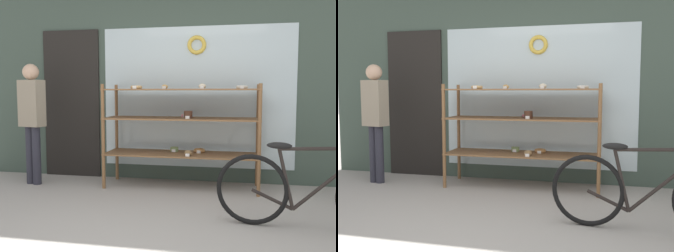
{
  "view_description": "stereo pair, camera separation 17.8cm",
  "coord_description": "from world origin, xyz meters",
  "views": [
    {
      "loc": [
        0.81,
        -2.83,
        1.22
      ],
      "look_at": [
        0.03,
        1.11,
        0.86
      ],
      "focal_mm": 40.0,
      "sensor_mm": 36.0,
      "label": 1
    },
    {
      "loc": [
        0.99,
        -2.79,
        1.22
      ],
      "look_at": [
        0.03,
        1.11,
        0.86
      ],
      "focal_mm": 40.0,
      "sensor_mm": 36.0,
      "label": 2
    }
  ],
  "objects": [
    {
      "name": "pedestrian",
      "position": [
        -1.91,
        1.65,
        0.93
      ],
      "size": [
        0.35,
        0.25,
        1.59
      ],
      "rotation": [
        0.0,
        0.0,
        -0.23
      ],
      "color": "#282833",
      "rests_on": "ground_plane"
    },
    {
      "name": "ground_plane",
      "position": [
        0.0,
        0.0,
        0.0
      ],
      "size": [
        30.0,
        30.0,
        0.0
      ],
      "primitive_type": "plane",
      "color": "gray"
    },
    {
      "name": "bicycle",
      "position": [
        1.42,
        0.56,
        0.36
      ],
      "size": [
        1.68,
        0.46,
        0.79
      ],
      "rotation": [
        0.0,
        0.0,
        -0.14
      ],
      "color": "black",
      "rests_on": "ground_plane"
    },
    {
      "name": "display_case",
      "position": [
        0.06,
        1.86,
        0.84
      ],
      "size": [
        1.96,
        0.56,
        1.33
      ],
      "color": "brown",
      "rests_on": "ground_plane"
    },
    {
      "name": "storefront_facade",
      "position": [
        -0.04,
        2.27,
        1.84
      ],
      "size": [
        5.86,
        0.13,
        3.78
      ],
      "color": "#3D4C42",
      "rests_on": "ground_plane"
    }
  ]
}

